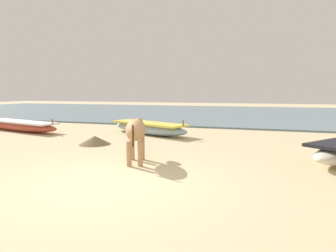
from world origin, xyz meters
The scene contains 6 objects.
ground centered at (0.00, 0.00, 0.00)m, with size 80.00×80.00×0.00m, color #CCB789.
sea_water centered at (0.00, 18.75, 0.04)m, with size 60.00×20.00×0.08m, color slate.
fishing_boat_1 centered at (-1.73, 6.12, 0.26)m, with size 3.91×2.44×0.67m.
fishing_boat_4 centered at (-7.33, 5.30, 0.24)m, with size 4.79×1.92×0.63m.
cow_adult_tan centered at (-0.22, 1.68, 0.74)m, with size 0.82×1.56×1.03m.
debris_pile_1 centered at (-2.48, 3.45, 0.14)m, with size 1.02×1.02×0.27m, color brown.
Camera 1 is at (2.66, -4.58, 1.66)m, focal length 31.50 mm.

